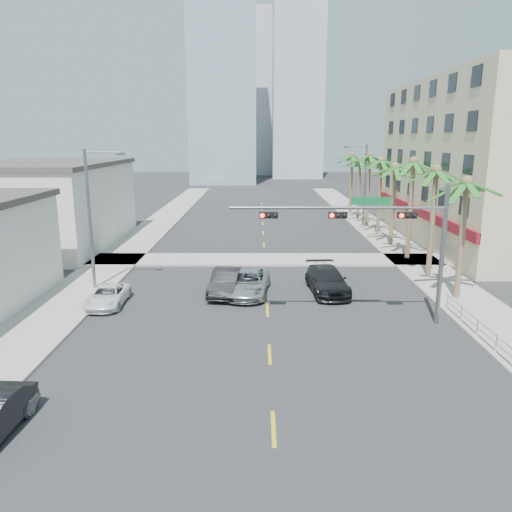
# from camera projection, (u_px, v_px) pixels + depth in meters

# --- Properties ---
(ground) EXTENTS (260.00, 260.00, 0.00)m
(ground) POSITION_uv_depth(u_px,v_px,m) (272.00, 399.00, 18.91)
(ground) COLOR #262628
(ground) RESTS_ON ground
(sidewalk_right) EXTENTS (4.00, 120.00, 0.15)m
(sidewalk_right) POSITION_uv_depth(u_px,v_px,m) (421.00, 266.00, 38.30)
(sidewalk_right) COLOR gray
(sidewalk_right) RESTS_ON ground
(sidewalk_left) EXTENTS (4.00, 120.00, 0.15)m
(sidewalk_left) POSITION_uv_depth(u_px,v_px,m) (110.00, 266.00, 38.41)
(sidewalk_left) COLOR gray
(sidewalk_left) RESTS_ON ground
(sidewalk_cross) EXTENTS (80.00, 4.00, 0.15)m
(sidewalk_cross) POSITION_uv_depth(u_px,v_px,m) (265.00, 260.00, 40.30)
(sidewalk_cross) COLOR gray
(sidewalk_cross) RESTS_ON ground
(building_right) EXTENTS (15.25, 28.00, 15.00)m
(building_right) POSITION_uv_depth(u_px,v_px,m) (501.00, 162.00, 46.28)
(building_right) COLOR beige
(building_right) RESTS_ON ground
(building_left_far) EXTENTS (11.00, 18.00, 7.20)m
(building_left_far) POSITION_uv_depth(u_px,v_px,m) (50.00, 206.00, 45.42)
(building_left_far) COLOR beige
(building_left_far) RESTS_ON ground
(tower_far_left) EXTENTS (14.00, 14.00, 48.00)m
(tower_far_left) POSITION_uv_depth(u_px,v_px,m) (223.00, 69.00, 105.87)
(tower_far_left) COLOR #99B2C6
(tower_far_left) RESTS_ON ground
(tower_far_right) EXTENTS (12.00, 12.00, 60.00)m
(tower_far_right) POSITION_uv_depth(u_px,v_px,m) (298.00, 51.00, 119.01)
(tower_far_right) COLOR #ADADB2
(tower_far_right) RESTS_ON ground
(tower_far_center) EXTENTS (16.00, 16.00, 42.00)m
(tower_far_center) POSITION_uv_depth(u_px,v_px,m) (249.00, 95.00, 135.73)
(tower_far_center) COLOR #ADADB2
(tower_far_center) RESTS_ON ground
(traffic_signal_mast) EXTENTS (11.12, 0.54, 7.20)m
(traffic_signal_mast) POSITION_uv_depth(u_px,v_px,m) (382.00, 230.00, 25.46)
(traffic_signal_mast) COLOR slate
(traffic_signal_mast) RESTS_ON ground
(palm_tree_0) EXTENTS (4.80, 4.80, 7.80)m
(palm_tree_0) POSITION_uv_depth(u_px,v_px,m) (467.00, 183.00, 28.91)
(palm_tree_0) COLOR brown
(palm_tree_0) RESTS_ON ground
(palm_tree_1) EXTENTS (4.80, 4.80, 8.16)m
(palm_tree_1) POSITION_uv_depth(u_px,v_px,m) (436.00, 172.00, 33.89)
(palm_tree_1) COLOR brown
(palm_tree_1) RESTS_ON ground
(palm_tree_2) EXTENTS (4.80, 4.80, 8.52)m
(palm_tree_2) POSITION_uv_depth(u_px,v_px,m) (414.00, 163.00, 38.87)
(palm_tree_2) COLOR brown
(palm_tree_2) RESTS_ON ground
(palm_tree_3) EXTENTS (4.80, 4.80, 7.80)m
(palm_tree_3) POSITION_uv_depth(u_px,v_px,m) (395.00, 168.00, 44.09)
(palm_tree_3) COLOR brown
(palm_tree_3) RESTS_ON ground
(palm_tree_4) EXTENTS (4.80, 4.80, 8.16)m
(palm_tree_4) POSITION_uv_depth(u_px,v_px,m) (381.00, 161.00, 49.07)
(palm_tree_4) COLOR brown
(palm_tree_4) RESTS_ON ground
(palm_tree_5) EXTENTS (4.80, 4.80, 8.52)m
(palm_tree_5) POSITION_uv_depth(u_px,v_px,m) (370.00, 156.00, 54.05)
(palm_tree_5) COLOR brown
(palm_tree_5) RESTS_ON ground
(palm_tree_6) EXTENTS (4.80, 4.80, 7.80)m
(palm_tree_6) POSITION_uv_depth(u_px,v_px,m) (360.00, 160.00, 59.27)
(palm_tree_6) COLOR brown
(palm_tree_6) RESTS_ON ground
(palm_tree_7) EXTENTS (4.80, 4.80, 8.16)m
(palm_tree_7) POSITION_uv_depth(u_px,v_px,m) (352.00, 156.00, 64.25)
(palm_tree_7) COLOR brown
(palm_tree_7) RESTS_ON ground
(streetlight_left) EXTENTS (2.55, 0.25, 9.00)m
(streetlight_left) POSITION_uv_depth(u_px,v_px,m) (92.00, 213.00, 31.42)
(streetlight_left) COLOR slate
(streetlight_left) RESTS_ON ground
(streetlight_right) EXTENTS (2.55, 0.25, 9.00)m
(streetlight_right) POSITION_uv_depth(u_px,v_px,m) (363.00, 181.00, 54.68)
(streetlight_right) COLOR slate
(streetlight_right) RESTS_ON ground
(guardrail) EXTENTS (0.08, 8.08, 1.00)m
(guardrail) POSITION_uv_depth(u_px,v_px,m) (478.00, 325.00, 24.55)
(guardrail) COLOR silver
(guardrail) RESTS_ON ground
(car_parked_far) EXTENTS (2.00, 4.24, 1.17)m
(car_parked_far) POSITION_uv_depth(u_px,v_px,m) (108.00, 296.00, 29.37)
(car_parked_far) COLOR white
(car_parked_far) RESTS_ON ground
(car_lane_left) EXTENTS (2.17, 4.93, 1.58)m
(car_lane_left) POSITION_uv_depth(u_px,v_px,m) (226.00, 282.00, 31.51)
(car_lane_left) COLOR black
(car_lane_left) RESTS_ON ground
(car_lane_center) EXTENTS (3.04, 5.68, 1.52)m
(car_lane_center) POSITION_uv_depth(u_px,v_px,m) (247.00, 283.00, 31.45)
(car_lane_center) COLOR #B6B6BB
(car_lane_center) RESTS_ON ground
(car_lane_right) EXTENTS (2.61, 5.59, 1.58)m
(car_lane_right) POSITION_uv_depth(u_px,v_px,m) (327.00, 280.00, 31.85)
(car_lane_right) COLOR black
(car_lane_right) RESTS_ON ground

